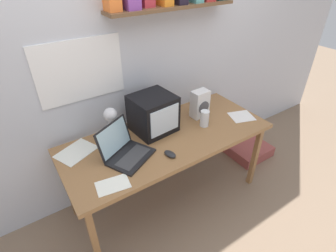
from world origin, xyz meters
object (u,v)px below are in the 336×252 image
at_px(desk_lamp, 111,120).
at_px(computer_mouse, 170,154).
at_px(loose_paper_near_monitor, 76,152).
at_px(floor_cushion, 247,148).
at_px(open_notebook, 242,116).
at_px(space_heater, 200,104).
at_px(laptop, 124,149).
at_px(corner_desk, 168,142).
at_px(juice_glass, 204,119).
at_px(crt_monitor, 153,114).
at_px(printed_handout, 113,185).

relative_size(desk_lamp, computer_mouse, 2.65).
xyz_separation_m(loose_paper_near_monitor, floor_cushion, (1.86, -0.17, -0.68)).
bearing_deg(open_notebook, space_heater, 144.58).
bearing_deg(computer_mouse, laptop, 145.82).
xyz_separation_m(corner_desk, desk_lamp, (-0.40, 0.20, 0.25)).
bearing_deg(juice_glass, corner_desk, 172.95).
height_order(crt_monitor, floor_cushion, crt_monitor).
bearing_deg(loose_paper_near_monitor, computer_mouse, -37.00).
relative_size(space_heater, open_notebook, 0.99).
distance_m(laptop, computer_mouse, 0.35).
xyz_separation_m(desk_lamp, floor_cushion, (1.56, -0.15, -0.87)).
height_order(desk_lamp, loose_paper_near_monitor, desk_lamp).
relative_size(corner_desk, space_heater, 6.88).
xyz_separation_m(crt_monitor, desk_lamp, (-0.36, 0.04, 0.04)).
bearing_deg(juice_glass, desk_lamp, 162.40).
xyz_separation_m(juice_glass, space_heater, (0.07, 0.15, 0.06)).
bearing_deg(desk_lamp, juice_glass, -10.11).
bearing_deg(open_notebook, crt_monitor, 160.86).
bearing_deg(floor_cushion, crt_monitor, 175.05).
bearing_deg(open_notebook, printed_handout, -174.26).
bearing_deg(crt_monitor, computer_mouse, -107.27).
bearing_deg(juice_glass, floor_cushion, 6.39).
height_order(corner_desk, loose_paper_near_monitor, loose_paper_near_monitor).
distance_m(space_heater, computer_mouse, 0.65).
bearing_deg(floor_cushion, desk_lamp, 174.54).
height_order(juice_glass, open_notebook, juice_glass).
relative_size(open_notebook, floor_cushion, 0.57).
bearing_deg(loose_paper_near_monitor, laptop, -39.57).
xyz_separation_m(computer_mouse, printed_handout, (-0.48, -0.04, -0.01)).
xyz_separation_m(desk_lamp, loose_paper_near_monitor, (-0.30, 0.02, -0.19)).
relative_size(printed_handout, floor_cushion, 0.52).
bearing_deg(space_heater, juice_glass, -117.21).
distance_m(laptop, juice_glass, 0.76).
distance_m(computer_mouse, loose_paper_near_monitor, 0.72).
bearing_deg(open_notebook, floor_cushion, 22.06).
relative_size(corner_desk, printed_handout, 7.44).
bearing_deg(space_heater, printed_handout, -163.83).
distance_m(crt_monitor, loose_paper_near_monitor, 0.68).
bearing_deg(laptop, printed_handout, -157.23).
bearing_deg(crt_monitor, desk_lamp, 167.53).
xyz_separation_m(space_heater, printed_handout, (-1.03, -0.36, -0.13)).
distance_m(computer_mouse, open_notebook, 0.87).
bearing_deg(crt_monitor, loose_paper_near_monitor, 169.20).
bearing_deg(laptop, crt_monitor, -1.05).
relative_size(laptop, loose_paper_near_monitor, 1.24).
xyz_separation_m(corner_desk, computer_mouse, (-0.13, -0.22, 0.07)).
bearing_deg(open_notebook, laptop, 175.19).
bearing_deg(floor_cushion, laptop, -177.36).
bearing_deg(crt_monitor, corner_desk, -77.57).
relative_size(corner_desk, juice_glass, 12.09).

